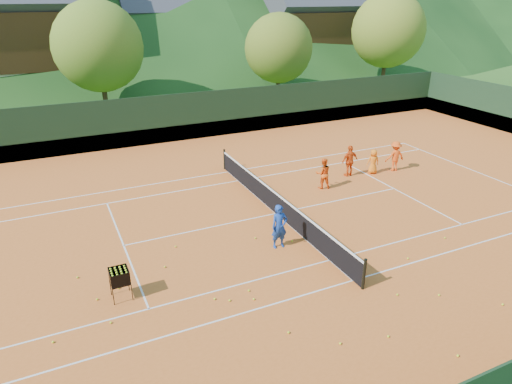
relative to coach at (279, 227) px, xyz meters
name	(u,v)px	position (x,y,z in m)	size (l,w,h in m)	color
ground	(276,214)	(1.19, 2.52, -0.86)	(400.00, 400.00, 0.00)	#2A5219
clay_court	(276,214)	(1.19, 2.52, -0.85)	(40.00, 24.00, 0.02)	#C95C20
coach	(279,227)	(0.00, 0.00, 0.00)	(0.61, 0.40, 1.68)	#183E9E
student_a	(323,173)	(4.51, 4.07, -0.09)	(0.73, 0.57, 1.51)	#F85C16
student_b	(350,161)	(6.62, 4.87, -0.02)	(0.96, 0.40, 1.63)	#E75114
student_c	(373,162)	(7.94, 4.64, -0.20)	(0.63, 0.41, 1.29)	orange
student_d	(395,156)	(9.24, 4.51, -0.04)	(1.03, 0.59, 1.59)	#FE5616
tennis_ball_0	(111,323)	(-6.34, -1.79, -0.81)	(0.07, 0.07, 0.07)	#D0F128
tennis_ball_1	(97,299)	(-6.55, -0.50, -0.81)	(0.07, 0.07, 0.07)	#D0F128
tennis_ball_2	(215,299)	(-3.28, -2.00, -0.81)	(0.07, 0.07, 0.07)	#D0F128
tennis_ball_3	(340,343)	(-0.91, -5.26, -0.81)	(0.07, 0.07, 0.07)	#D0F128
tennis_ball_4	(119,288)	(-5.85, -0.19, -0.81)	(0.07, 0.07, 0.07)	#D0F128
tennis_ball_5	(176,247)	(-3.49, 1.58, -0.81)	(0.07, 0.07, 0.07)	#D0F128
tennis_ball_6	(503,305)	(4.48, -5.94, -0.81)	(0.07, 0.07, 0.07)	#D0F128
tennis_ball_7	(397,295)	(1.94, -4.22, -0.81)	(0.07, 0.07, 0.07)	#D0F128
tennis_ball_8	(230,300)	(-2.89, -2.28, -0.81)	(0.07, 0.07, 0.07)	#D0F128
tennis_ball_9	(254,299)	(-2.19, -2.53, -0.81)	(0.07, 0.07, 0.07)	#D0F128
tennis_ball_10	(53,342)	(-7.87, -1.94, -0.81)	(0.07, 0.07, 0.07)	#D0F128
tennis_ball_11	(255,238)	(-0.55, 0.90, -0.81)	(0.07, 0.07, 0.07)	#D0F128
tennis_ball_12	(388,336)	(0.43, -5.59, -0.81)	(0.07, 0.07, 0.07)	#D0F128
tennis_ball_13	(249,291)	(-2.15, -2.06, -0.81)	(0.07, 0.07, 0.07)	#D0F128
tennis_ball_14	(445,238)	(6.05, -2.16, -0.81)	(0.07, 0.07, 0.07)	#D0F128
tennis_ball_15	(292,241)	(0.62, 0.11, -0.81)	(0.07, 0.07, 0.07)	#D0F128
tennis_ball_16	(408,258)	(3.73, -2.71, -0.81)	(0.07, 0.07, 0.07)	#D0F128
tennis_ball_17	(458,356)	(1.58, -6.92, -0.81)	(0.07, 0.07, 0.07)	#D0F128
tennis_ball_18	(289,332)	(-1.96, -4.29, -0.81)	(0.07, 0.07, 0.07)	#D0F128
tennis_ball_20	(165,267)	(-4.20, 0.40, -0.81)	(0.07, 0.07, 0.07)	#D0F128
tennis_ball_21	(78,277)	(-6.98, 1.00, -0.81)	(0.07, 0.07, 0.07)	#D0F128
tennis_ball_22	(439,295)	(3.11, -4.78, -0.81)	(0.07, 0.07, 0.07)	#D0F128
court_lines	(276,213)	(1.19, 2.52, -0.84)	(23.83, 11.03, 0.00)	white
tennis_net	(276,203)	(1.19, 2.52, -0.34)	(0.10, 12.07, 1.10)	black
perimeter_fence	(277,187)	(1.19, 2.52, 0.41)	(40.40, 24.24, 3.00)	black
ball_hopper	(119,277)	(-5.83, -0.68, -0.09)	(0.57, 0.57, 1.00)	black
chalet_left	(7,33)	(-8.81, 32.52, 4.79)	(13.80, 9.93, 12.92)	beige
chalet_mid	(179,32)	(7.19, 36.52, 4.13)	(12.65, 8.82, 11.45)	beige
chalet_right	(313,27)	(21.19, 32.52, 4.40)	(11.50, 8.82, 11.91)	beige
tree_b	(98,47)	(-2.81, 22.52, 4.33)	(6.40, 6.40, 8.40)	#3E2819
tree_c	(279,48)	(11.19, 21.52, 3.68)	(5.60, 5.60, 7.35)	#3C2518
tree_d	(388,30)	(23.19, 22.52, 4.66)	(6.80, 6.80, 8.93)	#3E2918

